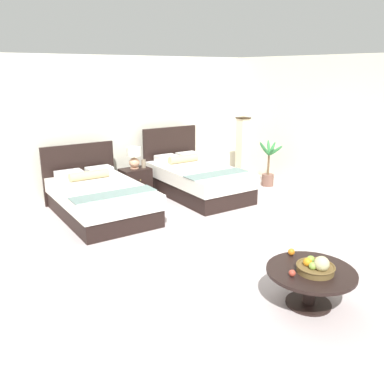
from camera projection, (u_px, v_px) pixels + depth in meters
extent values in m
cube|color=#B9ABAC|center=(221.00, 239.00, 6.01)|extent=(10.00, 10.24, 0.02)
cube|color=white|center=(117.00, 125.00, 8.21)|extent=(10.00, 0.12, 2.66)
cube|color=white|center=(339.00, 128.00, 7.73)|extent=(0.12, 5.84, 2.66)
cube|color=black|center=(102.00, 208.00, 6.90)|extent=(1.35, 2.09, 0.29)
cube|color=white|center=(101.00, 193.00, 6.82)|extent=(1.39, 2.14, 0.25)
cube|color=black|center=(80.00, 173.00, 7.62)|extent=(1.35, 0.11, 1.08)
cube|color=silver|center=(69.00, 175.00, 7.23)|extent=(0.47, 0.32, 0.14)
cube|color=silver|center=(99.00, 171.00, 7.52)|extent=(0.47, 0.32, 0.14)
cylinder|color=tan|center=(89.00, 175.00, 7.18)|extent=(0.71, 0.18, 0.15)
cube|color=slate|center=(114.00, 194.00, 6.34)|extent=(1.35, 0.42, 0.01)
cube|color=black|center=(199.00, 188.00, 8.03)|extent=(1.26, 2.16, 0.30)
cube|color=white|center=(199.00, 174.00, 7.95)|extent=(1.30, 2.20, 0.26)
cube|color=black|center=(170.00, 156.00, 8.77)|extent=(1.26, 0.11, 1.23)
cube|color=white|center=(166.00, 159.00, 8.39)|extent=(0.44, 0.32, 0.14)
cube|color=silver|center=(188.00, 156.00, 8.67)|extent=(0.44, 0.32, 0.14)
cylinder|color=tan|center=(183.00, 159.00, 8.33)|extent=(0.66, 0.18, 0.15)
cube|color=slate|center=(217.00, 174.00, 7.44)|extent=(1.25, 0.42, 0.01)
cube|color=black|center=(136.00, 182.00, 8.04)|extent=(0.57, 0.39, 0.54)
sphere|color=tan|center=(140.00, 180.00, 7.86)|extent=(0.02, 0.02, 0.02)
cylinder|color=tan|center=(135.00, 168.00, 7.97)|extent=(0.16, 0.16, 0.02)
ellipsoid|color=tan|center=(134.00, 163.00, 7.94)|extent=(0.20, 0.20, 0.19)
cylinder|color=#99844C|center=(134.00, 157.00, 7.91)|extent=(0.02, 0.02, 0.04)
cylinder|color=silver|center=(134.00, 151.00, 7.88)|extent=(0.28, 0.28, 0.17)
cylinder|color=gray|center=(144.00, 164.00, 8.00)|extent=(0.08, 0.08, 0.15)
torus|color=gray|center=(143.00, 160.00, 7.98)|extent=(0.08, 0.08, 0.01)
cylinder|color=black|center=(308.00, 303.00, 4.34)|extent=(0.48, 0.48, 0.02)
cylinder|color=black|center=(310.00, 289.00, 4.29)|extent=(0.13, 0.13, 0.37)
cylinder|color=black|center=(311.00, 272.00, 4.23)|extent=(0.92, 0.92, 0.04)
cylinder|color=brown|center=(315.00, 269.00, 4.17)|extent=(0.37, 0.37, 0.07)
torus|color=brown|center=(316.00, 266.00, 4.16)|extent=(0.39, 0.39, 0.02)
sphere|color=#C9C38B|center=(322.00, 264.00, 4.07)|extent=(0.15, 0.15, 0.15)
sphere|color=#BD3D27|center=(324.00, 264.00, 4.14)|extent=(0.07, 0.07, 0.07)
sphere|color=gold|center=(319.00, 260.00, 4.22)|extent=(0.08, 0.08, 0.08)
sphere|color=#81A73D|center=(311.00, 259.00, 4.23)|extent=(0.08, 0.08, 0.08)
sphere|color=orange|center=(307.00, 262.00, 4.16)|extent=(0.09, 0.09, 0.09)
sphere|color=#86AF45|center=(313.00, 266.00, 4.09)|extent=(0.08, 0.08, 0.08)
sphere|color=#AE3E2E|center=(292.00, 273.00, 4.09)|extent=(0.07, 0.07, 0.07)
sphere|color=orange|center=(291.00, 252.00, 4.56)|extent=(0.08, 0.08, 0.08)
cube|color=black|center=(241.00, 176.00, 9.46)|extent=(0.25, 0.25, 0.03)
cube|color=beige|center=(242.00, 148.00, 9.26)|extent=(0.21, 0.21, 1.32)
cube|color=black|center=(243.00, 118.00, 9.07)|extent=(0.25, 0.25, 0.02)
cylinder|color=brown|center=(268.00, 180.00, 8.74)|extent=(0.25, 0.25, 0.25)
cylinder|color=brown|center=(268.00, 165.00, 8.64)|extent=(0.04, 0.04, 0.41)
ellipsoid|color=#378245|center=(272.00, 149.00, 8.60)|extent=(0.23, 0.07, 0.30)
ellipsoid|color=#378245|center=(269.00, 148.00, 8.64)|extent=(0.19, 0.22, 0.34)
ellipsoid|color=#378245|center=(264.00, 149.00, 8.60)|extent=(0.14, 0.25, 0.29)
ellipsoid|color=#378245|center=(265.00, 149.00, 8.47)|extent=(0.32, 0.07, 0.35)
ellipsoid|color=#378245|center=(271.00, 152.00, 8.44)|extent=(0.15, 0.27, 0.25)
ellipsoid|color=#378245|center=(276.00, 151.00, 8.50)|extent=(0.19, 0.28, 0.29)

